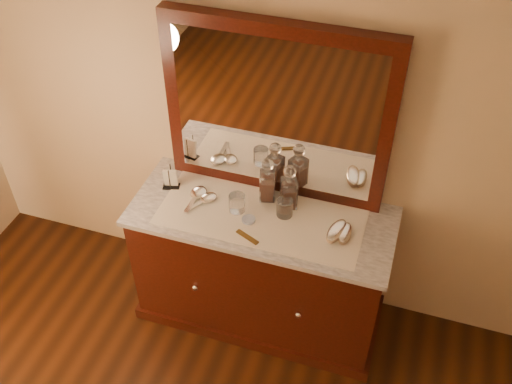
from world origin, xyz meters
TOP-DOWN VIEW (x-y plane):
  - dresser_cabinet at (0.00, 1.96)m, footprint 1.40×0.55m
  - dresser_plinth at (0.00, 1.96)m, footprint 1.46×0.59m
  - knob_left at (-0.30, 1.67)m, footprint 0.04×0.04m
  - knob_right at (0.30, 1.67)m, footprint 0.04×0.04m
  - marble_top at (0.00, 1.96)m, footprint 1.44×0.59m
  - mirror_frame at (0.00, 2.20)m, footprint 1.20×0.08m
  - mirror_glass at (0.00, 2.17)m, footprint 1.06×0.01m
  - lace_runner at (0.00, 1.94)m, footprint 1.10×0.45m
  - pin_dish at (-0.05, 1.89)m, footprint 0.08×0.08m
  - comb at (-0.02, 1.77)m, footprint 0.14×0.08m
  - napkin_rack at (-0.56, 2.01)m, footprint 0.11×0.08m
  - decanter_left at (-0.01, 2.09)m, footprint 0.10×0.10m
  - decanter_right at (0.12, 2.07)m, footprint 0.11×0.11m
  - brush_near at (0.41, 1.93)m, footprint 0.12×0.19m
  - brush_far at (0.46, 1.93)m, footprint 0.07×0.15m
  - hand_mirror_outer at (-0.39, 1.99)m, footprint 0.09×0.23m
  - hand_mirror_inner at (-0.33, 1.96)m, footprint 0.15×0.21m
  - tumblers at (-0.01, 1.97)m, footprint 0.34×0.13m

SIDE VIEW (x-z plane):
  - dresser_plinth at x=0.00m, z-range 0.00..0.08m
  - dresser_cabinet at x=0.00m, z-range 0.00..0.82m
  - knob_left at x=-0.30m, z-range 0.43..0.47m
  - knob_right at x=0.30m, z-range 0.43..0.47m
  - marble_top at x=0.00m, z-range 0.82..0.85m
  - lace_runner at x=0.00m, z-range 0.85..0.85m
  - comb at x=-0.02m, z-range 0.85..0.86m
  - pin_dish at x=-0.05m, z-range 0.85..0.87m
  - hand_mirror_inner at x=-0.33m, z-range 0.85..0.87m
  - hand_mirror_outer at x=-0.39m, z-range 0.85..0.87m
  - brush_far at x=0.46m, z-range 0.85..0.90m
  - brush_near at x=0.41m, z-range 0.85..0.90m
  - tumblers at x=-0.01m, z-range 0.85..0.95m
  - napkin_rack at x=-0.56m, z-range 0.84..0.98m
  - decanter_left at x=-0.01m, z-range 0.82..1.10m
  - decanter_right at x=0.12m, z-range 0.82..1.10m
  - mirror_frame at x=0.00m, z-range 0.85..1.85m
  - mirror_glass at x=0.00m, z-range 0.92..1.78m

